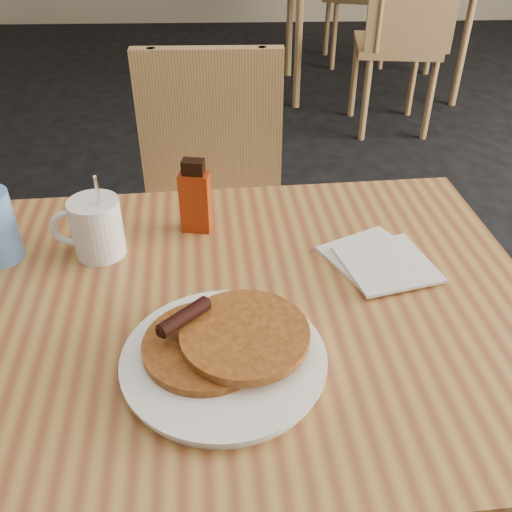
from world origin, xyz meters
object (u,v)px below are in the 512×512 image
at_px(main_table, 193,326).
at_px(pancake_plate, 224,353).
at_px(chair_neighbor_near, 404,29).
at_px(coffee_mug, 95,227).
at_px(syrup_bottle, 195,198).
at_px(chair_main_far, 212,188).

distance_m(main_table, pancake_plate, 0.15).
relative_size(chair_neighbor_near, pancake_plate, 3.27).
height_order(chair_neighbor_near, pancake_plate, chair_neighbor_near).
distance_m(chair_neighbor_near, coffee_mug, 2.52).
xyz_separation_m(chair_neighbor_near, syrup_bottle, (-0.97, -2.15, 0.23)).
height_order(main_table, pancake_plate, pancake_plate).
height_order(chair_main_far, coffee_mug, chair_main_far).
relative_size(chair_main_far, pancake_plate, 3.10).
distance_m(main_table, syrup_bottle, 0.26).
bearing_deg(pancake_plate, chair_main_far, 93.37).
bearing_deg(pancake_plate, coffee_mug, 129.29).
height_order(pancake_plate, syrup_bottle, syrup_bottle).
relative_size(pancake_plate, syrup_bottle, 2.01).
bearing_deg(chair_neighbor_near, syrup_bottle, -107.58).
distance_m(chair_main_far, chair_neighbor_near, 1.89).
relative_size(main_table, syrup_bottle, 8.53).
distance_m(chair_neighbor_near, syrup_bottle, 2.37).
xyz_separation_m(coffee_mug, syrup_bottle, (0.18, 0.08, 0.01)).
height_order(chair_main_far, syrup_bottle, chair_main_far).
relative_size(chair_neighbor_near, coffee_mug, 5.68).
bearing_deg(pancake_plate, main_table, 113.79).
bearing_deg(coffee_mug, pancake_plate, -34.03).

